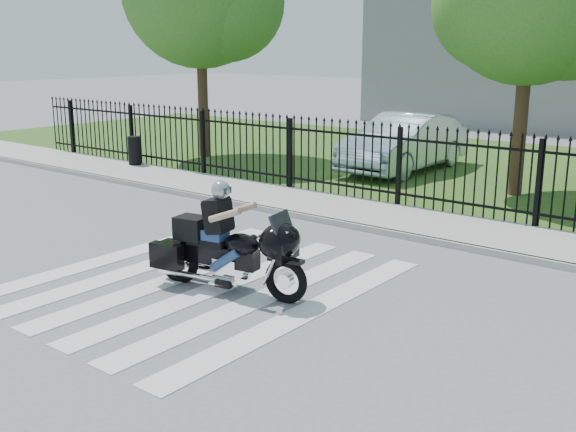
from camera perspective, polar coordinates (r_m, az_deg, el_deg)
The scene contains 9 objects.
ground at distance 10.37m, azimuth -7.37°, elevation -5.49°, with size 120.00×120.00×0.00m, color slate.
crosswalk at distance 10.36m, azimuth -7.37°, elevation -5.46°, with size 5.00×5.50×0.01m, color silver, non-canonical shape.
sidewalk at distance 14.13m, azimuth 7.25°, elevation 0.09°, with size 40.00×2.00×0.12m, color #ADAAA3.
curb at distance 13.31m, azimuth 5.01°, elevation -0.73°, with size 40.00×0.12×0.12m, color #ADAAA3.
grass_strip at distance 20.34m, azimuth 17.58°, elevation 3.70°, with size 40.00×12.00×0.02m, color #2F561D.
iron_fence at distance 14.81m, azimuth 9.37°, elevation 3.99°, with size 26.00×0.04×1.80m.
motorcycle_rider at distance 9.75m, azimuth -5.36°, elevation -2.50°, with size 2.50×1.09×1.67m.
parked_car at distance 19.48m, azimuth 9.84°, elevation 6.15°, with size 1.71×4.89×1.61m, color #A2BACC.
litter_bin at distance 20.17m, azimuth -12.87°, elevation 5.43°, with size 0.37×0.37×0.82m, color black.
Camera 1 is at (7.05, -6.76, 3.46)m, focal length 42.00 mm.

